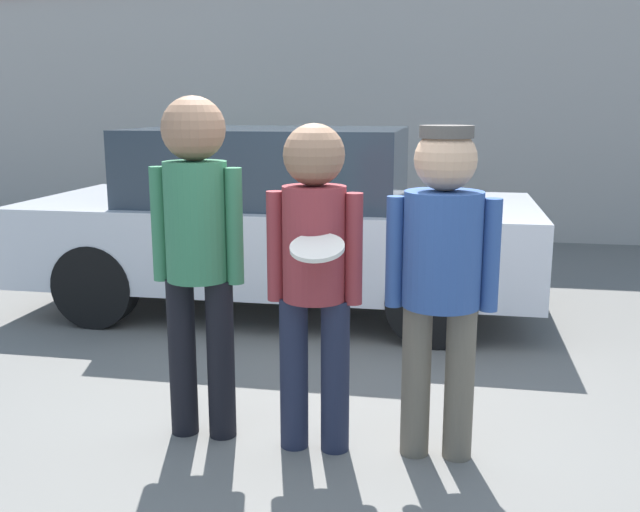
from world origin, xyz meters
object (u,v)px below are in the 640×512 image
(parked_car_near, at_px, (279,219))
(person_right, at_px, (442,262))
(person_left, at_px, (197,237))
(shrub, at_px, (229,199))
(person_middle_with_frisbee, at_px, (314,262))

(parked_car_near, bearing_deg, person_right, -60.60)
(person_left, bearing_deg, parked_car_near, 94.33)
(person_right, bearing_deg, parked_car_near, 119.40)
(person_left, height_order, person_right, person_left)
(person_right, bearing_deg, person_left, 179.30)
(parked_car_near, distance_m, shrub, 3.31)
(person_middle_with_frisbee, xyz_separation_m, parked_car_near, (-0.83, 2.65, -0.22))
(person_middle_with_frisbee, height_order, parked_car_near, person_middle_with_frisbee)
(person_left, xyz_separation_m, shrub, (-1.62, 5.58, -0.55))
(person_middle_with_frisbee, relative_size, shrub, 1.50)
(person_left, bearing_deg, person_right, -0.70)
(person_left, relative_size, person_right, 1.08)
(person_left, distance_m, shrub, 5.83)
(parked_car_near, xyz_separation_m, shrub, (-1.42, 2.98, -0.23))
(person_middle_with_frisbee, distance_m, person_right, 0.64)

